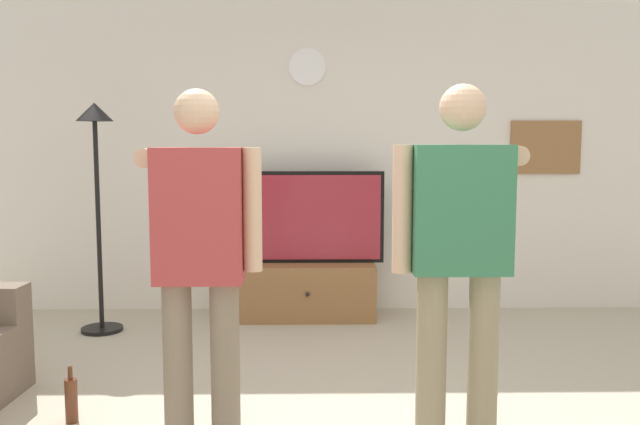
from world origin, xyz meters
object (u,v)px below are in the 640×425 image
wall_clock (307,67)px  floor_lamp (96,169)px  person_standing_nearer_couch (459,250)px  person_standing_nearer_lamp (200,250)px  television (308,217)px  tv_stand (308,290)px  framed_picture (545,147)px  beverage_bottle (71,400)px

wall_clock → floor_lamp: size_ratio=0.18×
person_standing_nearer_couch → person_standing_nearer_lamp: bearing=174.4°
floor_lamp → television: bearing=14.7°
tv_stand → person_standing_nearer_couch: person_standing_nearer_couch is taller
television → tv_stand: bearing=-90.0°
television → framed_picture: 2.18m
television → person_standing_nearer_couch: bearing=-74.9°
wall_clock → framed_picture: (2.09, 0.00, -0.69)m
floor_lamp → person_standing_nearer_couch: floor_lamp is taller
beverage_bottle → tv_stand: bearing=59.3°
television → framed_picture: size_ratio=2.09×
wall_clock → beverage_bottle: wall_clock is taller
person_standing_nearer_lamp → person_standing_nearer_couch: (1.20, -0.12, 0.02)m
framed_picture → person_standing_nearer_couch: size_ratio=0.35×
beverage_bottle → floor_lamp: bearing=102.2°
person_standing_nearer_couch → beverage_bottle: 2.19m
floor_lamp → person_standing_nearer_couch: 3.19m
wall_clock → tv_stand: bearing=-90.0°
person_standing_nearer_couch → wall_clock: bearing=103.9°
tv_stand → beverage_bottle: (-1.25, -2.11, -0.11)m
television → wall_clock: (0.00, 0.24, 1.28)m
tv_stand → framed_picture: bearing=8.0°
wall_clock → beverage_bottle: bearing=-117.6°
framed_picture → beverage_bottle: bearing=-144.3°
wall_clock → person_standing_nearer_couch: bearing=-76.1°
tv_stand → floor_lamp: (-1.63, -0.38, 1.05)m
wall_clock → floor_lamp: (-1.63, -0.67, -0.85)m
floor_lamp → beverage_bottle: size_ratio=5.80×
framed_picture → person_standing_nearer_couch: 3.19m
framed_picture → floor_lamp: bearing=-169.7°
television → wall_clock: 1.30m
framed_picture → floor_lamp: floor_lamp is taller
wall_clock → floor_lamp: wall_clock is taller
tv_stand → beverage_bottle: 2.46m
framed_picture → person_standing_nearer_couch: person_standing_nearer_couch is taller
television → person_standing_nearer_couch: (0.70, -2.59, 0.15)m
wall_clock → person_standing_nearer_lamp: wall_clock is taller
person_standing_nearer_lamp → beverage_bottle: (-0.75, 0.32, -0.86)m
television → floor_lamp: (-1.63, -0.43, 0.42)m
television → framed_picture: framed_picture is taller
person_standing_nearer_lamp → beverage_bottle: person_standing_nearer_lamp is taller
television → person_standing_nearer_couch: 2.69m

